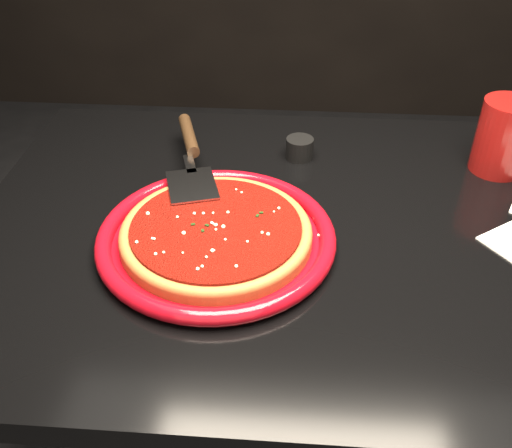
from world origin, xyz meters
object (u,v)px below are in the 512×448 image
(plate, at_px, (216,237))
(ramekin, at_px, (300,148))
(table, at_px, (317,372))
(pizza_server, at_px, (191,156))
(cup, at_px, (503,137))

(plate, xyz_separation_m, ramekin, (0.13, 0.28, 0.01))
(table, distance_m, pizza_server, 0.51)
(table, bearing_deg, cup, 32.74)
(cup, bearing_deg, ramekin, 177.48)
(plate, height_order, ramekin, ramekin)
(table, distance_m, plate, 0.43)
(table, height_order, plate, plate)
(cup, bearing_deg, table, -147.26)
(plate, bearing_deg, ramekin, 65.68)
(cup, height_order, ramekin, cup)
(plate, relative_size, pizza_server, 1.10)
(plate, distance_m, cup, 0.56)
(table, xyz_separation_m, ramekin, (-0.06, 0.22, 0.40))
(pizza_server, bearing_deg, table, -44.09)
(pizza_server, relative_size, ramekin, 6.44)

